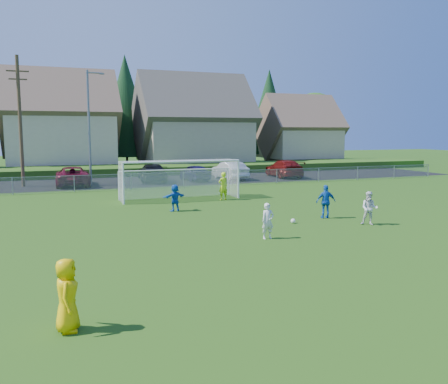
{
  "coord_description": "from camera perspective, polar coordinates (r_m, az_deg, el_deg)",
  "views": [
    {
      "loc": [
        -7.93,
        -12.84,
        4.24
      ],
      "look_at": [
        0.0,
        8.0,
        1.4
      ],
      "focal_mm": 38.0,
      "sensor_mm": 36.0,
      "label": 1
    }
  ],
  "objects": [
    {
      "name": "car_f",
      "position": [
        42.6,
        0.7,
        2.6
      ],
      "size": [
        1.94,
        4.84,
        1.56
      ],
      "primitive_type": "imported",
      "rotation": [
        0.0,
        0.0,
        3.2
      ],
      "color": "silver",
      "rests_on": "ground"
    },
    {
      "name": "soccer_goal",
      "position": [
        30.07,
        -5.47,
        2.24
      ],
      "size": [
        7.42,
        1.9,
        2.5
      ],
      "color": "white",
      "rests_on": "ground"
    },
    {
      "name": "ground",
      "position": [
        15.68,
        10.58,
        -8.56
      ],
      "size": [
        160.0,
        160.0,
        0.0
      ],
      "primitive_type": "plane",
      "color": "#193D0C",
      "rests_on": "ground"
    },
    {
      "name": "car_d",
      "position": [
        40.9,
        -8.63,
        2.29
      ],
      "size": [
        2.65,
        5.41,
        1.52
      ],
      "primitive_type": "imported",
      "rotation": [
        0.0,
        0.0,
        3.04
      ],
      "color": "black",
      "rests_on": "ground"
    },
    {
      "name": "car_c",
      "position": [
        39.39,
        -17.76,
        1.84
      ],
      "size": [
        2.71,
        5.54,
        1.52
      ],
      "primitive_type": "imported",
      "rotation": [
        0.0,
        0.0,
        3.11
      ],
      "color": "maroon",
      "rests_on": "ground"
    },
    {
      "name": "car_e",
      "position": [
        41.32,
        -3.54,
        2.34
      ],
      "size": [
        1.98,
        4.27,
        1.42
      ],
      "primitive_type": "imported",
      "rotation": [
        0.0,
        0.0,
        3.22
      ],
      "color": "#1B1549",
      "rests_on": "ground"
    },
    {
      "name": "utility_pole",
      "position": [
        39.88,
        -23.33,
        7.97
      ],
      "size": [
        1.6,
        0.26,
        10.0
      ],
      "color": "#473321",
      "rests_on": "ground"
    },
    {
      "name": "grass_embankment",
      "position": [
        48.64,
        -11.4,
        2.59
      ],
      "size": [
        70.0,
        6.0,
        0.8
      ],
      "primitive_type": "cube",
      "color": "#1E420F",
      "rests_on": "ground"
    },
    {
      "name": "referee",
      "position": [
        10.81,
        -18.38,
        -11.7
      ],
      "size": [
        0.62,
        0.85,
        1.59
      ],
      "primitive_type": "imported",
      "rotation": [
        0.0,
        0.0,
        1.42
      ],
      "color": "#FBC505",
      "rests_on": "ground"
    },
    {
      "name": "player_blue_a",
      "position": [
        23.85,
        12.16,
        -1.14
      ],
      "size": [
        1.04,
        0.64,
        1.65
      ],
      "primitive_type": "imported",
      "rotation": [
        0.0,
        0.0,
        2.88
      ],
      "color": "blue",
      "rests_on": "ground"
    },
    {
      "name": "asphalt_lot",
      "position": [
        41.33,
        -9.67,
        1.27
      ],
      "size": [
        60.0,
        60.0,
        0.0
      ],
      "primitive_type": "plane",
      "color": "black",
      "rests_on": "ground"
    },
    {
      "name": "goalkeeper",
      "position": [
        29.56,
        -0.1,
        0.72
      ],
      "size": [
        0.71,
        0.55,
        1.75
      ],
      "primitive_type": "imported",
      "rotation": [
        0.0,
        0.0,
        3.36
      ],
      "color": "#C0E81B",
      "rests_on": "ground"
    },
    {
      "name": "streetlight",
      "position": [
        39.0,
        -15.86,
        7.86
      ],
      "size": [
        1.38,
        0.18,
        9.0
      ],
      "color": "slate",
      "rests_on": "ground"
    },
    {
      "name": "tree_row",
      "position": [
        62.28,
        -12.71,
        9.54
      ],
      "size": [
        65.98,
        12.36,
        13.8
      ],
      "color": "#382616",
      "rests_on": "ground"
    },
    {
      "name": "player_white_a",
      "position": [
        18.94,
        5.29,
        -3.49
      ],
      "size": [
        0.54,
        0.37,
        1.44
      ],
      "primitive_type": "imported",
      "rotation": [
        0.0,
        0.0,
        0.05
      ],
      "color": "silver",
      "rests_on": "ground"
    },
    {
      "name": "houses_row",
      "position": [
        56.27,
        -10.85,
        10.28
      ],
      "size": [
        53.9,
        11.45,
        13.27
      ],
      "color": "tan",
      "rests_on": "ground"
    },
    {
      "name": "soccer_ball",
      "position": [
        22.35,
        8.31,
        -3.47
      ],
      "size": [
        0.22,
        0.22,
        0.22
      ],
      "primitive_type": "sphere",
      "color": "white",
      "rests_on": "ground"
    },
    {
      "name": "car_g",
      "position": [
        44.92,
        7.26,
        2.81
      ],
      "size": [
        2.94,
        5.78,
        1.61
      ],
      "primitive_type": "imported",
      "rotation": [
        0.0,
        0.0,
        3.01
      ],
      "color": "#670E0B",
      "rests_on": "ground"
    },
    {
      "name": "chainlink_fence",
      "position": [
        35.91,
        -7.98,
        1.41
      ],
      "size": [
        52.06,
        0.06,
        1.2
      ],
      "color": "gray",
      "rests_on": "ground"
    },
    {
      "name": "player_white_b",
      "position": [
        22.61,
        17.09,
        -1.9
      ],
      "size": [
        0.95,
        0.93,
        1.54
      ],
      "primitive_type": "imported",
      "rotation": [
        0.0,
        0.0,
        -0.71
      ],
      "color": "silver",
      "rests_on": "ground"
    },
    {
      "name": "player_blue_b",
      "position": [
        25.57,
        -5.93,
        -0.69
      ],
      "size": [
        1.4,
        0.81,
        1.44
      ],
      "primitive_type": "imported",
      "rotation": [
        0.0,
        0.0,
        3.45
      ],
      "color": "blue",
      "rests_on": "ground"
    }
  ]
}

